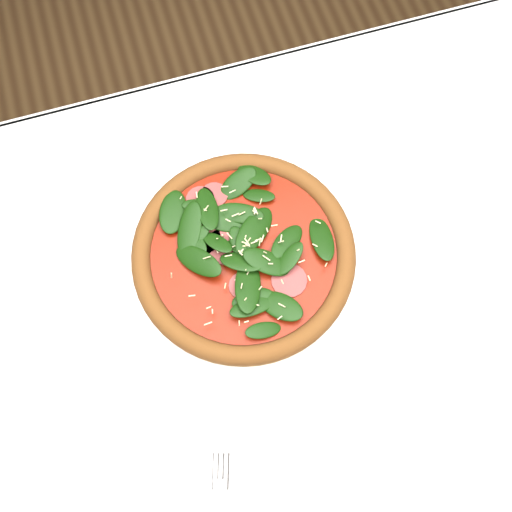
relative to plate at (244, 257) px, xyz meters
name	(u,v)px	position (x,y,z in m)	size (l,w,h in m)	color
ground	(276,383)	(0.05, -0.09, -0.76)	(6.00, 6.00, 0.00)	brown
dining_table	(291,326)	(0.05, -0.09, -0.11)	(1.21, 0.81, 0.75)	silver
plate	(244,257)	(0.00, 0.00, 0.00)	(0.35, 0.35, 0.01)	white
pizza	(244,252)	(0.00, 0.00, 0.02)	(0.40, 0.40, 0.04)	olive
fork	(220,506)	(-0.12, -0.29, 0.01)	(0.06, 0.14, 0.00)	silver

